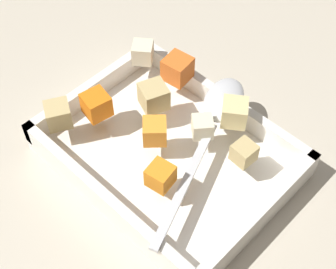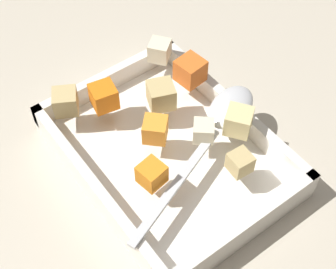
% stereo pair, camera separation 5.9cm
% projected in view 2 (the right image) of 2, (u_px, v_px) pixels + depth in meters
% --- Properties ---
extents(ground_plane, '(4.00, 4.00, 0.00)m').
position_uv_depth(ground_plane, '(153.00, 160.00, 0.64)').
color(ground_plane, '#BCB29E').
extents(baking_dish, '(0.29, 0.22, 0.04)m').
position_uv_depth(baking_dish, '(168.00, 155.00, 0.63)').
color(baking_dish, white).
rests_on(baking_dish, ground_plane).
extents(carrot_chunk_heap_top, '(0.04, 0.04, 0.03)m').
position_uv_depth(carrot_chunk_heap_top, '(104.00, 96.00, 0.62)').
color(carrot_chunk_heap_top, orange).
rests_on(carrot_chunk_heap_top, baking_dish).
extents(carrot_chunk_far_left, '(0.04, 0.04, 0.03)m').
position_uv_depth(carrot_chunk_far_left, '(156.00, 130.00, 0.59)').
color(carrot_chunk_far_left, orange).
rests_on(carrot_chunk_far_left, baking_dish).
extents(carrot_chunk_under_handle, '(0.03, 0.03, 0.03)m').
position_uv_depth(carrot_chunk_under_handle, '(152.00, 174.00, 0.56)').
color(carrot_chunk_under_handle, orange).
rests_on(carrot_chunk_under_handle, baking_dish).
extents(carrot_chunk_mid_right, '(0.04, 0.04, 0.03)m').
position_uv_depth(carrot_chunk_mid_right, '(190.00, 71.00, 0.65)').
color(carrot_chunk_mid_right, orange).
rests_on(carrot_chunk_mid_right, baking_dish).
extents(potato_chunk_near_spoon, '(0.04, 0.04, 0.03)m').
position_uv_depth(potato_chunk_near_spoon, '(65.00, 102.00, 0.62)').
color(potato_chunk_near_spoon, tan).
rests_on(potato_chunk_near_spoon, baking_dish).
extents(potato_chunk_back_center, '(0.04, 0.04, 0.03)m').
position_uv_depth(potato_chunk_back_center, '(239.00, 121.00, 0.60)').
color(potato_chunk_back_center, '#E0CC89').
rests_on(potato_chunk_back_center, baking_dish).
extents(potato_chunk_heap_side, '(0.03, 0.03, 0.02)m').
position_uv_depth(potato_chunk_heap_side, '(240.00, 163.00, 0.57)').
color(potato_chunk_heap_side, tan).
rests_on(potato_chunk_heap_side, baking_dish).
extents(potato_chunk_corner_nw, '(0.03, 0.03, 0.02)m').
position_uv_depth(potato_chunk_corner_nw, '(204.00, 131.00, 0.59)').
color(potato_chunk_corner_nw, beige).
rests_on(potato_chunk_corner_nw, baking_dish).
extents(potato_chunk_far_right, '(0.04, 0.04, 0.03)m').
position_uv_depth(potato_chunk_far_right, '(161.00, 95.00, 0.62)').
color(potato_chunk_far_right, tan).
rests_on(potato_chunk_far_right, baking_dish).
extents(potato_chunk_near_right, '(0.04, 0.04, 0.03)m').
position_uv_depth(potato_chunk_near_right, '(160.00, 50.00, 0.68)').
color(potato_chunk_near_right, beige).
rests_on(potato_chunk_near_right, baking_dish).
extents(serving_spoon, '(0.12, 0.25, 0.02)m').
position_uv_depth(serving_spoon, '(225.00, 115.00, 0.61)').
color(serving_spoon, silver).
rests_on(serving_spoon, baking_dish).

